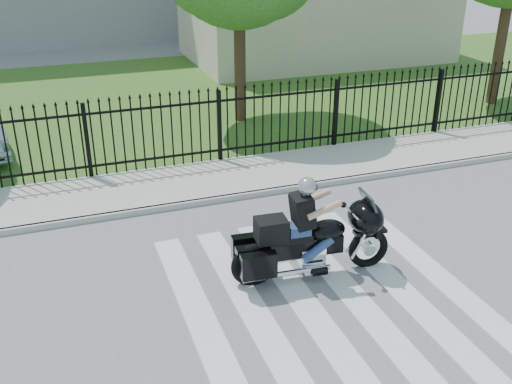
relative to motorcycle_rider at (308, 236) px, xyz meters
name	(u,v)px	position (x,y,z in m)	size (l,w,h in m)	color
ground	(331,303)	(0.03, -0.85, -0.74)	(120.00, 120.00, 0.00)	slate
crosswalk	(331,303)	(0.03, -0.85, -0.73)	(5.00, 5.50, 0.01)	silver
sidewalk	(233,177)	(0.03, 4.15, -0.68)	(40.00, 2.00, 0.12)	#ADAAA3
curb	(247,195)	(0.03, 3.15, -0.68)	(40.00, 0.12, 0.12)	#ADAAA3
grass_strip	(168,98)	(0.03, 11.15, -0.73)	(40.00, 12.00, 0.02)	#32591E
iron_fence	(219,128)	(0.03, 5.15, 0.17)	(26.00, 0.04, 1.80)	black
building_low	(315,14)	(7.03, 15.15, 1.01)	(10.00, 6.00, 3.50)	beige
motorcycle_rider	(308,236)	(0.00, 0.00, 0.00)	(2.73, 0.95, 1.80)	black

